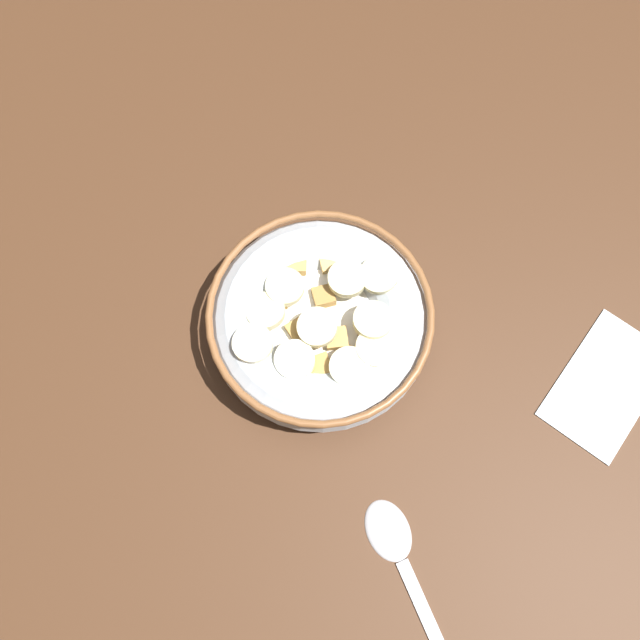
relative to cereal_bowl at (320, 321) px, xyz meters
The scene contains 4 objects.
ground_plane 3.73cm from the cereal_bowl, 145.69° to the right, with size 103.67×103.67×2.00cm, color #472B19.
cereal_bowl is the anchor object (origin of this frame).
spoon 18.65cm from the cereal_bowl, 28.17° to the left, with size 13.66×9.94×0.80cm.
folded_napkin 24.14cm from the cereal_bowl, 88.63° to the left, with size 11.36×6.82×0.30cm, color silver.
Camera 1 is at (16.31, 2.78, 52.36)cm, focal length 36.43 mm.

